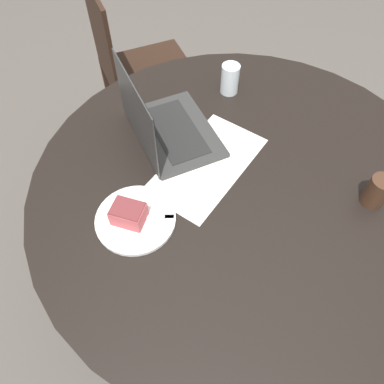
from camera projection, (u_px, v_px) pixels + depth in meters
ground_plane at (227, 275)px, 1.72m from camera, size 12.00×12.00×0.00m
dining_table at (240, 203)px, 1.24m from camera, size 1.31×1.31×0.72m
chair at (136, 73)px, 1.83m from camera, size 0.59×0.59×0.91m
paper_document at (207, 164)px, 1.18m from camera, size 0.45×0.35×0.00m
plate at (136, 219)px, 1.06m from camera, size 0.23×0.23×0.01m
cake_slice at (128, 214)px, 1.03m from camera, size 0.07×0.09×0.06m
fork at (151, 217)px, 1.05m from camera, size 0.06×0.17×0.00m
coffee_glass at (377, 191)px, 1.06m from camera, size 0.07×0.07×0.10m
water_glass at (230, 79)px, 1.34m from camera, size 0.07×0.07×0.11m
laptop at (165, 127)px, 1.21m from camera, size 0.41×0.40×0.26m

